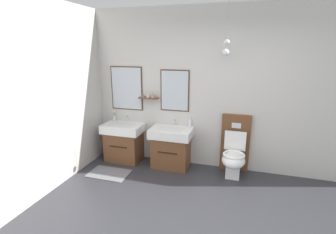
{
  "coord_description": "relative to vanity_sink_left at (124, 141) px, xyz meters",
  "views": [
    {
      "loc": [
        0.32,
        -2.18,
        2.06
      ],
      "look_at": [
        -0.85,
        1.66,
        0.96
      ],
      "focal_mm": 26.74,
      "sensor_mm": 36.0,
      "label": 1
    }
  ],
  "objects": [
    {
      "name": "tap_on_right_sink",
      "position": [
        0.93,
        0.19,
        0.41
      ],
      "size": [
        0.03,
        0.13,
        0.11
      ],
      "color": "silver",
      "rests_on": "vanity_sink_right"
    },
    {
      "name": "vanity_sink_right",
      "position": [
        0.93,
        0.0,
        0.0
      ],
      "size": [
        0.73,
        0.51,
        0.71
      ],
      "color": "brown",
      "rests_on": "ground"
    },
    {
      "name": "toothbrush_cup",
      "position": [
        -0.28,
        0.18,
        0.39
      ],
      "size": [
        0.07,
        0.07,
        0.2
      ],
      "color": "silver",
      "rests_on": "vanity_sink_left"
    },
    {
      "name": "bath_mat",
      "position": [
        -0.0,
        -0.61,
        -0.37
      ],
      "size": [
        0.68,
        0.44,
        0.01
      ],
      "primitive_type": "cube",
      "color": "slate",
      "rests_on": "ground"
    },
    {
      "name": "tap_on_left_sink",
      "position": [
        -0.0,
        0.19,
        0.41
      ],
      "size": [
        0.03,
        0.13,
        0.11
      ],
      "color": "silver",
      "rests_on": "vanity_sink_left"
    },
    {
      "name": "toilet",
      "position": [
        2.02,
        0.02,
        -0.0
      ],
      "size": [
        0.48,
        0.62,
        1.0
      ],
      "color": "brown",
      "rests_on": "ground"
    },
    {
      "name": "wall_back",
      "position": [
        1.75,
        0.28,
        1.0
      ],
      "size": [
        4.88,
        0.46,
        2.75
      ],
      "color": "beige",
      "rests_on": "ground"
    },
    {
      "name": "wall_left",
      "position": [
        -0.61,
        -1.82,
        1.0
      ],
      "size": [
        0.12,
        4.32,
        2.75
      ],
      "primitive_type": "cube",
      "color": "beige",
      "rests_on": "ground"
    },
    {
      "name": "vanity_sink_left",
      "position": [
        0.0,
        0.0,
        0.0
      ],
      "size": [
        0.73,
        0.51,
        0.71
      ],
      "color": "brown",
      "rests_on": "ground"
    },
    {
      "name": "soap_dispenser",
      "position": [
        1.22,
        0.19,
        0.41
      ],
      "size": [
        0.06,
        0.06,
        0.17
      ],
      "color": "white",
      "rests_on": "vanity_sink_right"
    }
  ]
}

